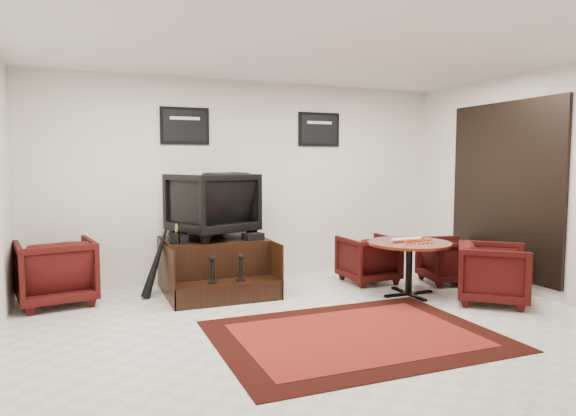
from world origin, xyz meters
The scene contains 16 objects.
ground centered at (0.00, 0.00, 0.00)m, with size 6.00×6.00×0.00m, color beige.
room_shell centered at (0.41, 0.12, 1.79)m, with size 6.02×5.02×2.81m.
area_rug centered at (0.17, -0.33, 0.01)m, with size 2.65×1.98×0.01m.
shine_podium centered at (-0.65, 1.90, 0.31)m, with size 1.31×1.34×0.67m.
shine_chair centered at (-0.65, 2.04, 1.15)m, with size 0.93×0.87×0.95m, color black.
shoes_pair centered at (-1.13, 1.82, 0.72)m, with size 0.23×0.29×0.10m.
polish_kit centered at (-0.21, 1.67, 0.71)m, with size 0.25×0.17×0.09m, color black.
umbrella_black centered at (-1.41, 1.81, 0.44)m, with size 0.33×0.12×0.89m, color black, non-canonical shape.
umbrella_hooked centered at (-1.39, 1.94, 0.43)m, with size 0.32×0.12×0.86m, color black, non-canonical shape.
armchair_side centered at (-2.53, 1.95, 0.42)m, with size 0.82×0.77×0.85m, color black.
meeting_table centered at (1.55, 0.77, 0.59)m, with size 1.03×1.03×0.67m.
table_chair_back centered at (1.44, 1.58, 0.36)m, with size 0.69×0.65×0.71m, color black.
table_chair_window centered at (2.45, 1.13, 0.34)m, with size 0.67×0.63×0.69m, color black.
table_chair_corner centered at (2.25, 0.09, 0.39)m, with size 0.76×0.71×0.78m, color black.
paper_roll centered at (1.54, 0.83, 0.70)m, with size 0.05×0.05×0.42m, color silver.
table_clutter centered at (1.66, 0.76, 0.68)m, with size 0.56×0.39×0.01m.
Camera 1 is at (-2.20, -4.53, 1.65)m, focal length 32.00 mm.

